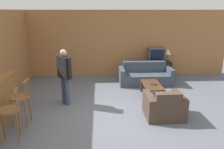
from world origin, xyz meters
The scene contains 13 objects.
ground_plane centered at (0.00, 0.00, 0.00)m, with size 24.00×24.00×0.00m, color #565B66.
wall_back centered at (0.00, 3.73, 1.30)m, with size 9.40×0.08×2.60m.
wall_left centered at (-3.26, 1.36, 1.30)m, with size 0.08×8.73×2.60m.
bar_chair_near centered at (-2.27, -0.84, 0.60)m, with size 0.53×0.53×1.08m.
bar_chair_mid centered at (-2.27, -0.19, 0.60)m, with size 0.45×0.45×1.08m.
couch_far centered at (1.19, 2.61, 0.27)m, with size 1.89×0.86×0.76m.
armchair_near centered at (1.13, -0.03, 0.28)m, with size 0.93×0.81×0.74m.
coffee_table centered at (1.13, 1.29, 0.35)m, with size 0.53×1.05×0.41m.
tv_unit centered at (1.76, 3.42, 0.31)m, with size 1.22×0.45×0.63m.
tv centered at (1.76, 3.41, 0.90)m, with size 0.62×0.45×0.54m.
book_on_table centered at (1.17, 1.26, 0.42)m, with size 0.22×0.22×0.02m.
table_lamp centered at (2.22, 3.42, 1.01)m, with size 0.27×0.27×0.52m.
person_by_window centered at (-1.43, 0.94, 0.88)m, with size 0.44×0.49×1.57m.
Camera 1 is at (-0.45, -4.91, 2.57)m, focal length 35.00 mm.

